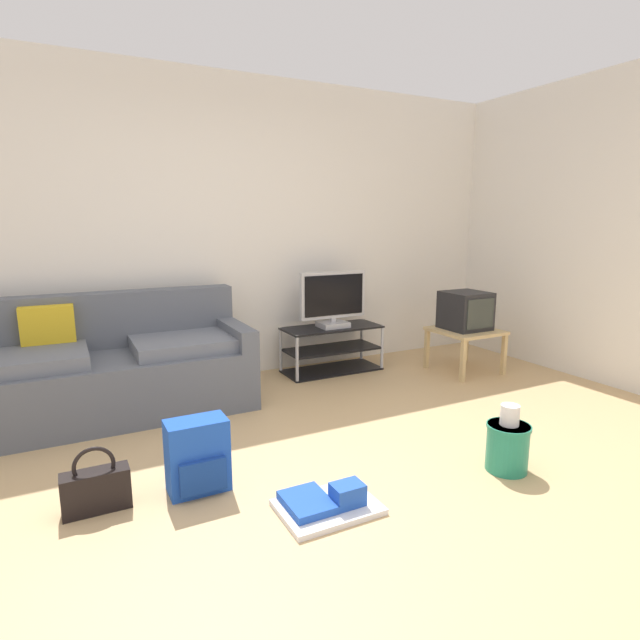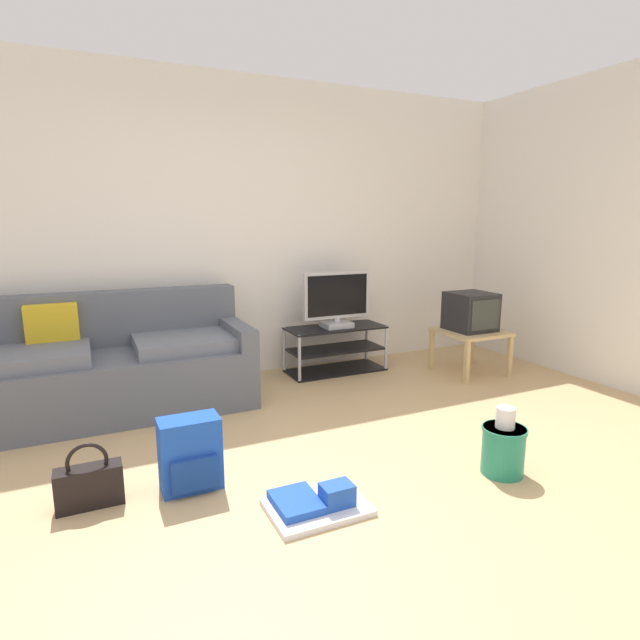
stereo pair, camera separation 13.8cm
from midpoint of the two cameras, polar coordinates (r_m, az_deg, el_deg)
The scene contains 12 objects.
ground_plane at distance 2.81m, azimuth 3.63°, elevation -19.89°, with size 9.00×9.80×0.02m, color tan.
wall_back at distance 4.70m, azimuth -10.89°, elevation 9.87°, with size 9.00×0.10×2.70m, color silver.
wall_right at distance 5.15m, azimuth 30.30°, elevation 8.66°, with size 0.10×3.60×2.70m, color silver.
couch at distance 4.16m, azimuth -21.39°, elevation -4.99°, with size 2.03×0.85×0.89m.
tv_stand at distance 4.90m, azimuth 2.55°, elevation -3.28°, with size 0.94×0.41×0.44m.
flat_tv at distance 4.78m, azimuth 2.73°, elevation 2.26°, with size 0.68×0.22×0.53m.
side_table at distance 5.04m, azimuth 17.33°, elevation -1.75°, with size 0.57×0.57×0.42m.
crt_tv at distance 5.01m, azimuth 17.36°, elevation 0.92°, with size 0.39×0.40×0.36m.
backpack at distance 2.90m, azimuth -13.04°, elevation -14.51°, with size 0.32×0.26×0.40m.
handbag at distance 2.93m, azimuth -23.26°, elevation -16.64°, with size 0.32×0.12×0.34m.
cleaning_bucket at distance 3.19m, azimuth 21.14°, elevation -13.14°, with size 0.25×0.25×0.40m.
floor_tray at distance 2.71m, azimuth 1.13°, elevation -19.93°, with size 0.49×0.36×0.14m.
Camera 2 is at (-1.11, -2.14, 1.44)m, focal length 28.43 mm.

